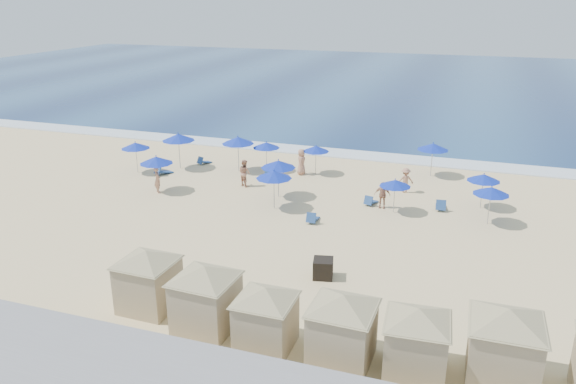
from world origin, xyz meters
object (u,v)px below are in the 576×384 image
(cabana_1, at_px, (205,289))
(umbrella_4, at_px, (266,145))
(umbrella_10, at_px, (484,178))
(beachgoer_4, at_px, (301,162))
(umbrella_9, at_px, (433,147))
(umbrella_8, at_px, (395,183))
(cabana_5, at_px, (506,336))
(umbrella_7, at_px, (316,149))
(beachgoer_0, at_px, (158,180))
(umbrella_0, at_px, (178,137))
(umbrella_2, at_px, (238,140))
(umbrella_5, at_px, (278,164))
(umbrella_1, at_px, (135,146))
(cabana_4, at_px, (417,333))
(umbrella_3, at_px, (156,160))
(trash_bin, at_px, (323,268))
(beachgoer_3, at_px, (405,180))
(umbrella_6, at_px, (274,175))
(cabana_3, at_px, (343,319))
(beachgoer_1, at_px, (245,173))
(umbrella_11, at_px, (491,191))
(cabana_0, at_px, (148,272))
(cabana_2, at_px, (266,310))
(beachgoer_2, at_px, (382,195))

(cabana_1, relative_size, umbrella_4, 2.08)
(umbrella_10, distance_m, beachgoer_4, 12.19)
(umbrella_9, bearing_deg, umbrella_8, -100.01)
(cabana_5, distance_m, umbrella_7, 22.58)
(beachgoer_0, bearing_deg, umbrella_0, -34.37)
(umbrella_2, relative_size, umbrella_5, 1.06)
(umbrella_1, distance_m, umbrella_9, 20.29)
(cabana_4, xyz_separation_m, umbrella_3, (-17.52, 13.00, 0.52))
(umbrella_2, height_order, umbrella_10, umbrella_2)
(umbrella_8, bearing_deg, umbrella_1, 174.38)
(umbrella_0, xyz_separation_m, umbrella_9, (17.13, 3.96, -0.20))
(cabana_4, xyz_separation_m, umbrella_4, (-12.62, 19.28, 0.34))
(trash_bin, bearing_deg, umbrella_3, 137.28)
(umbrella_1, xyz_separation_m, beachgoer_3, (18.22, 1.91, -1.15))
(umbrella_6, bearing_deg, beachgoer_0, 178.55)
(umbrella_3, relative_size, umbrella_8, 1.16)
(cabana_3, xyz_separation_m, umbrella_4, (-10.19, 19.40, 0.28))
(cabana_5, bearing_deg, umbrella_0, 140.85)
(umbrella_5, bearing_deg, umbrella_9, 40.88)
(cabana_3, xyz_separation_m, beachgoer_1, (-10.35, 15.89, -0.71))
(umbrella_4, height_order, umbrella_5, umbrella_5)
(umbrella_4, xyz_separation_m, umbrella_10, (14.40, -2.76, -0.00))
(umbrella_11, relative_size, beachgoer_0, 1.30)
(beachgoer_4, bearing_deg, beachgoer_0, 117.62)
(cabana_0, height_order, umbrella_4, cabana_0)
(cabana_5, distance_m, umbrella_1, 28.28)
(cabana_1, bearing_deg, umbrella_8, 71.33)
(cabana_2, bearing_deg, cabana_3, 2.02)
(umbrella_11, bearing_deg, umbrella_3, -176.68)
(umbrella_8, relative_size, beachgoer_0, 1.21)
(umbrella_1, relative_size, umbrella_11, 1.02)
(cabana_2, bearing_deg, beachgoer_0, 133.34)
(umbrella_8, distance_m, umbrella_11, 5.10)
(beachgoer_1, bearing_deg, cabana_5, 164.46)
(umbrella_11, relative_size, beachgoer_2, 1.38)
(umbrella_7, xyz_separation_m, beachgoer_4, (-0.90, -0.42, -0.90))
(beachgoer_4, bearing_deg, umbrella_10, -117.03)
(umbrella_4, height_order, umbrella_11, umbrella_11)
(beachgoer_0, bearing_deg, umbrella_1, -0.25)
(cabana_1, height_order, umbrella_11, cabana_1)
(cabana_1, xyz_separation_m, cabana_2, (2.50, -0.38, -0.14))
(cabana_0, bearing_deg, umbrella_11, 46.80)
(cabana_5, relative_size, umbrella_4, 2.17)
(cabana_5, xyz_separation_m, umbrella_11, (-0.47, 13.68, 0.22))
(cabana_0, distance_m, umbrella_9, 22.89)
(umbrella_4, distance_m, beachgoer_2, 10.11)
(beachgoer_0, bearing_deg, beachgoer_2, -130.64)
(umbrella_4, distance_m, umbrella_10, 14.66)
(umbrella_1, bearing_deg, beachgoer_2, -4.16)
(umbrella_0, relative_size, umbrella_7, 1.26)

